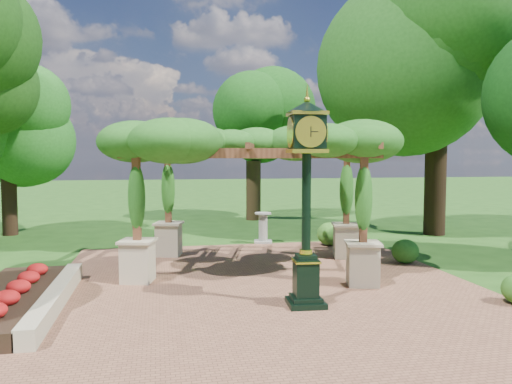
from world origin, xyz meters
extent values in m
plane|color=#1E4714|center=(0.00, 0.00, 0.00)|extent=(120.00, 120.00, 0.00)
cube|color=brown|center=(0.00, 1.00, 0.02)|extent=(10.00, 12.00, 0.04)
cube|color=#C6B793|center=(-4.60, 0.50, 0.20)|extent=(0.35, 5.00, 0.40)
cube|color=red|center=(-5.50, 0.50, 0.18)|extent=(1.50, 5.00, 0.36)
cube|color=black|center=(0.47, -0.44, 0.10)|extent=(0.80, 0.80, 0.11)
cube|color=black|center=(0.47, -0.44, 0.60)|extent=(0.50, 0.50, 0.84)
cube|color=gold|center=(0.47, -0.44, 0.98)|extent=(0.56, 0.56, 0.04)
cylinder|color=black|center=(0.47, -0.44, 2.19)|extent=(0.20, 0.20, 2.15)
cube|color=black|center=(0.47, -0.44, 3.60)|extent=(0.70, 0.70, 0.66)
cylinder|color=silver|center=(0.45, -0.78, 3.60)|extent=(0.56, 0.07, 0.56)
cone|color=black|center=(0.47, -0.44, 4.12)|extent=(0.90, 0.90, 0.23)
sphere|color=gold|center=(0.47, -0.44, 4.26)|extent=(0.13, 0.13, 0.13)
cube|color=#C4B492|center=(-3.01, 2.27, 0.53)|extent=(0.87, 0.87, 0.99)
cube|color=brown|center=(-3.01, 2.27, 2.10)|extent=(0.21, 0.21, 2.03)
cube|color=#C4B492|center=(2.29, 0.90, 0.53)|extent=(0.87, 0.87, 0.99)
cube|color=brown|center=(2.29, 0.90, 2.10)|extent=(0.21, 0.21, 2.03)
cube|color=#C4B492|center=(-2.19, 5.45, 0.53)|extent=(0.87, 0.87, 0.99)
cube|color=brown|center=(-2.19, 5.45, 2.10)|extent=(0.21, 0.21, 2.03)
cube|color=#C4B492|center=(3.11, 4.09, 0.53)|extent=(0.87, 0.87, 0.99)
cube|color=brown|center=(3.11, 4.09, 2.10)|extent=(0.21, 0.21, 2.03)
cube|color=brown|center=(-0.36, 1.59, 3.20)|extent=(6.20, 1.73, 0.24)
cube|color=brown|center=(0.46, 4.77, 3.20)|extent=(6.20, 1.73, 0.24)
ellipsoid|color=#215719|center=(0.05, 3.18, 3.49)|extent=(7.14, 5.41, 1.10)
cube|color=#999891|center=(1.18, 7.17, 0.06)|extent=(0.72, 0.72, 0.11)
cylinder|color=#999891|center=(1.18, 7.17, 0.57)|extent=(0.37, 0.37, 1.02)
cylinder|color=#999891|center=(1.18, 7.17, 1.10)|extent=(0.68, 0.68, 0.06)
ellipsoid|color=#1B4B15|center=(4.48, 2.95, 0.39)|extent=(0.88, 0.88, 0.70)
ellipsoid|color=#326A1E|center=(3.34, 6.20, 0.44)|extent=(0.98, 0.98, 0.80)
cylinder|color=#301D12|center=(-8.32, 11.09, 1.26)|extent=(0.58, 0.58, 2.52)
ellipsoid|color=#1F5D1A|center=(-8.32, 11.09, 4.52)|extent=(3.43, 3.43, 3.98)
cylinder|color=#382916|center=(2.13, 14.01, 1.46)|extent=(0.72, 0.72, 2.92)
ellipsoid|color=#134411|center=(2.13, 14.01, 5.23)|extent=(3.92, 3.92, 4.62)
cylinder|color=black|center=(8.38, 7.96, 2.11)|extent=(0.84, 0.84, 4.22)
ellipsoid|color=#215518|center=(8.38, 7.96, 7.55)|extent=(6.28, 6.28, 6.66)
camera|label=1|loc=(-2.49, -10.18, 3.10)|focal=35.00mm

